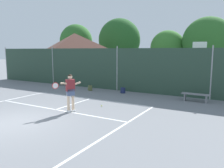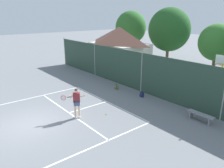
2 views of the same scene
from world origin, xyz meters
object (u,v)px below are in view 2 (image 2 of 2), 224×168
(backpack_olive, at_px, (117,87))
(backpack_navy, at_px, (142,95))
(tennis_player, at_px, (76,101))
(courtside_bench, at_px, (201,116))
(basketball_hoop, at_px, (221,75))
(tennis_ball, at_px, (106,114))

(backpack_olive, relative_size, backpack_navy, 1.00)
(tennis_player, xyz_separation_m, courtside_bench, (4.89, 5.39, -0.75))
(tennis_player, xyz_separation_m, backpack_olive, (-2.59, 5.27, -0.92))
(tennis_player, xyz_separation_m, backpack_navy, (-0.00, 5.59, -0.92))
(tennis_player, distance_m, courtside_bench, 7.32)
(backpack_olive, bearing_deg, basketball_hoop, 19.88)
(backpack_navy, bearing_deg, basketball_hoop, 26.36)
(basketball_hoop, distance_m, tennis_player, 9.17)
(backpack_navy, bearing_deg, courtside_bench, -2.41)
(basketball_hoop, distance_m, backpack_navy, 5.53)
(tennis_player, bearing_deg, basketball_hoop, 59.81)
(tennis_player, distance_m, tennis_ball, 2.11)
(tennis_player, xyz_separation_m, tennis_ball, (0.74, 1.66, -1.08))
(courtside_bench, bearing_deg, tennis_player, -132.25)
(basketball_hoop, height_order, backpack_navy, basketball_hoop)
(tennis_ball, distance_m, backpack_olive, 4.92)
(basketball_hoop, relative_size, courtside_bench, 2.22)
(basketball_hoop, distance_m, tennis_ball, 7.64)
(backpack_navy, relative_size, courtside_bench, 0.29)
(tennis_ball, bearing_deg, tennis_player, -114.08)
(courtside_bench, bearing_deg, backpack_navy, 177.59)
(backpack_navy, height_order, courtside_bench, courtside_bench)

